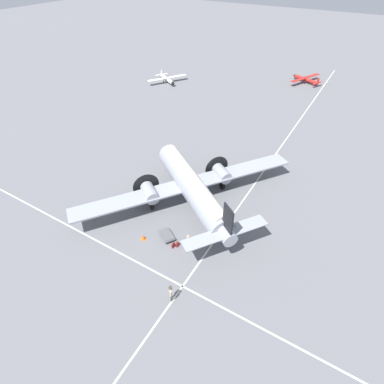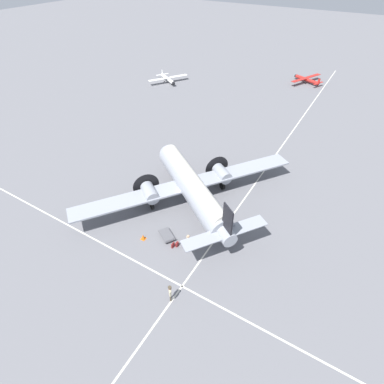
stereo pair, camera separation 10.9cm
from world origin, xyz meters
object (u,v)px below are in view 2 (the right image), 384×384
object	(u,v)px
traffic_cone	(143,237)
suitcase_near_door	(173,245)
airliner_main	(190,184)
light_aircraft_distant	(306,79)
baggage_cart	(167,235)
passenger_boarding	(188,240)
light_aircraft_taxiing	(168,79)
suitcase_upright_spare	(177,244)
crew_foreground	(170,292)

from	to	relation	value
traffic_cone	suitcase_near_door	bearing A→B (deg)	101.73
airliner_main	traffic_cone	distance (m)	8.04
light_aircraft_distant	suitcase_near_door	bearing A→B (deg)	115.06
baggage_cart	light_aircraft_distant	bearing A→B (deg)	-58.90
passenger_boarding	light_aircraft_taxiing	distance (m)	47.60
passenger_boarding	suitcase_upright_spare	distance (m)	1.42
light_aircraft_taxiing	airliner_main	bearing A→B (deg)	-19.99
crew_foreground	light_aircraft_taxiing	xyz separation A→B (m)	(-43.73, -30.37, -0.40)
passenger_boarding	light_aircraft_distant	xyz separation A→B (m)	(-53.58, -2.23, -0.33)
crew_foreground	traffic_cone	xyz separation A→B (m)	(-4.27, -6.33, -0.87)
suitcase_upright_spare	baggage_cart	xyz separation A→B (m)	(-0.48, -1.59, -0.00)
suitcase_near_door	traffic_cone	bearing A→B (deg)	-78.27
suitcase_near_door	passenger_boarding	bearing A→B (deg)	119.94
airliner_main	crew_foreground	xyz separation A→B (m)	(11.89, 5.21, -1.42)
light_aircraft_taxiing	traffic_cone	world-z (taller)	light_aircraft_taxiing
light_aircraft_distant	baggage_cart	bearing A→B (deg)	113.69
airliner_main	traffic_cone	size ratio (longest dim) A/B	36.12
passenger_boarding	baggage_cart	distance (m)	2.77
suitcase_upright_spare	light_aircraft_taxiing	world-z (taller)	light_aircraft_taxiing
airliner_main	light_aircraft_taxiing	distance (m)	40.62
suitcase_near_door	baggage_cart	bearing A→B (deg)	-121.53
crew_foreground	baggage_cart	distance (m)	7.27
light_aircraft_distant	light_aircraft_taxiing	xyz separation A→B (m)	(15.58, -26.41, 0.00)
baggage_cart	light_aircraft_taxiing	xyz separation A→B (m)	(-37.99, -26.00, 0.50)
passenger_boarding	suitcase_near_door	size ratio (longest dim) A/B	3.02
baggage_cart	traffic_cone	bearing A→B (deg)	68.42
light_aircraft_taxiing	suitcase_upright_spare	bearing A→B (deg)	-22.66
suitcase_near_door	suitcase_upright_spare	xyz separation A→B (m)	(-0.31, 0.29, -0.00)
airliner_main	light_aircraft_distant	world-z (taller)	airliner_main
crew_foreground	traffic_cone	world-z (taller)	crew_foreground
light_aircraft_distant	passenger_boarding	bearing A→B (deg)	116.51
light_aircraft_distant	light_aircraft_taxiing	bearing A→B (deg)	54.65
suitcase_near_door	light_aircraft_taxiing	size ratio (longest dim) A/B	0.07
airliner_main	traffic_cone	bearing A→B (deg)	117.13
passenger_boarding	suitcase_near_door	distance (m)	1.76
suitcase_near_door	baggage_cart	xyz separation A→B (m)	(-0.79, -1.30, -0.00)
airliner_main	crew_foreground	size ratio (longest dim) A/B	12.43
suitcase_near_door	suitcase_upright_spare	bearing A→B (deg)	137.03
suitcase_upright_spare	baggage_cart	world-z (taller)	suitcase_upright_spare
baggage_cart	traffic_cone	distance (m)	2.45
baggage_cart	light_aircraft_distant	size ratio (longest dim) A/B	0.27
suitcase_near_door	suitcase_upright_spare	distance (m)	0.43
light_aircraft_taxiing	crew_foreground	bearing A→B (deg)	-23.52
baggage_cart	light_aircraft_taxiing	world-z (taller)	light_aircraft_taxiing
light_aircraft_distant	light_aircraft_taxiing	distance (m)	30.66
airliner_main	baggage_cart	world-z (taller)	airliner_main
crew_foreground	passenger_boarding	size ratio (longest dim) A/B	1.05
light_aircraft_distant	traffic_cone	size ratio (longest dim) A/B	13.29
crew_foreground	baggage_cart	world-z (taller)	crew_foreground
passenger_boarding	light_aircraft_taxiing	size ratio (longest dim) A/B	0.22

